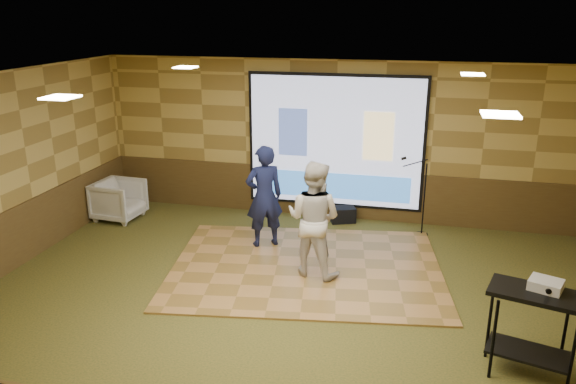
% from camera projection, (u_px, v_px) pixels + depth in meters
% --- Properties ---
extents(ground, '(9.00, 9.00, 0.00)m').
position_uv_depth(ground, '(294.00, 302.00, 7.74)').
color(ground, '#2E3B1A').
rests_on(ground, ground).
extents(room_shell, '(9.04, 7.04, 3.02)m').
position_uv_depth(room_shell, '(295.00, 155.00, 7.09)').
color(room_shell, tan).
rests_on(room_shell, ground).
extents(wainscot_back, '(9.00, 0.04, 0.95)m').
position_uv_depth(wainscot_back, '(334.00, 193.00, 10.81)').
color(wainscot_back, '#4C3519').
rests_on(wainscot_back, ground).
extents(wainscot_left, '(0.04, 7.00, 0.95)m').
position_uv_depth(wainscot_left, '(9.00, 241.00, 8.58)').
color(wainscot_left, '#4C3519').
rests_on(wainscot_left, ground).
extents(projector_screen, '(3.32, 0.06, 2.52)m').
position_uv_depth(projector_screen, '(335.00, 143.00, 10.46)').
color(projector_screen, black).
rests_on(projector_screen, room_shell).
extents(downlight_nw, '(0.32, 0.32, 0.02)m').
position_uv_depth(downlight_nw, '(185.00, 67.00, 8.97)').
color(downlight_nw, beige).
rests_on(downlight_nw, room_shell).
extents(downlight_ne, '(0.32, 0.32, 0.02)m').
position_uv_depth(downlight_ne, '(473.00, 74.00, 8.00)').
color(downlight_ne, beige).
rests_on(downlight_ne, room_shell).
extents(downlight_sw, '(0.32, 0.32, 0.02)m').
position_uv_depth(downlight_sw, '(60.00, 97.00, 5.91)').
color(downlight_sw, beige).
rests_on(downlight_sw, room_shell).
extents(downlight_se, '(0.32, 0.32, 0.02)m').
position_uv_depth(downlight_se, '(500.00, 115.00, 4.95)').
color(downlight_se, beige).
rests_on(downlight_se, room_shell).
extents(dance_floor, '(4.57, 3.74, 0.03)m').
position_uv_depth(dance_floor, '(306.00, 267.00, 8.77)').
color(dance_floor, '#AA783E').
rests_on(dance_floor, ground).
extents(player_left, '(0.76, 0.68, 1.73)m').
position_uv_depth(player_left, '(264.00, 196.00, 9.31)').
color(player_left, '#151B44').
rests_on(player_left, dance_floor).
extents(player_right, '(0.99, 0.86, 1.76)m').
position_uv_depth(player_right, '(314.00, 219.00, 8.28)').
color(player_right, silver).
rests_on(player_right, dance_floor).
extents(av_table, '(0.95, 0.50, 1.00)m').
position_uv_depth(av_table, '(533.00, 316.00, 6.05)').
color(av_table, black).
rests_on(av_table, ground).
extents(projector, '(0.41, 0.38, 0.11)m').
position_uv_depth(projector, '(546.00, 285.00, 5.99)').
color(projector, silver).
rests_on(projector, av_table).
extents(mic_stand, '(0.56, 0.23, 1.43)m').
position_uv_depth(mic_stand, '(420.00, 209.00, 9.93)').
color(mic_stand, black).
rests_on(mic_stand, ground).
extents(banquet_chair, '(0.89, 0.87, 0.76)m').
position_uv_depth(banquet_chair, '(119.00, 200.00, 10.73)').
color(banquet_chair, gray).
rests_on(banquet_chair, ground).
extents(duffel_bag, '(0.54, 0.45, 0.28)m').
position_uv_depth(duffel_bag, '(343.00, 214.00, 10.65)').
color(duffel_bag, black).
rests_on(duffel_bag, ground).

